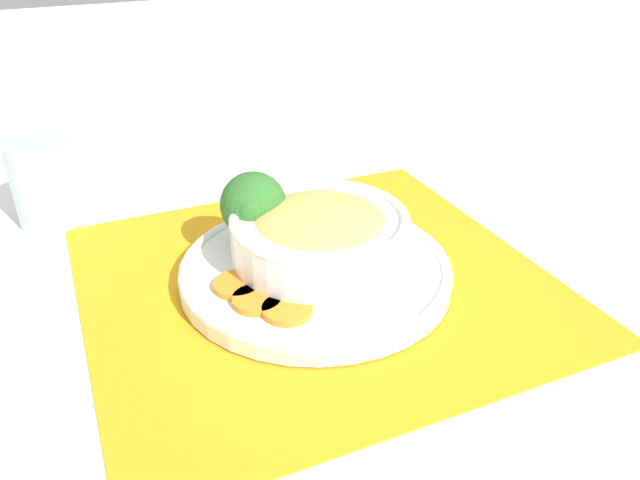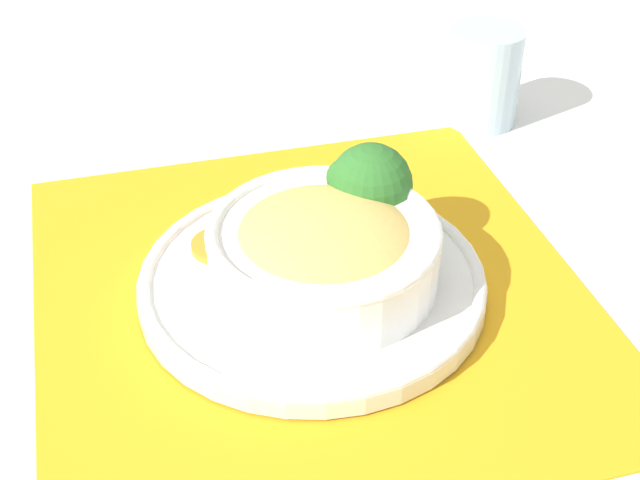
% 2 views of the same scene
% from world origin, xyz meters
% --- Properties ---
extents(ground_plane, '(4.00, 4.00, 0.00)m').
position_xyz_m(ground_plane, '(0.00, 0.00, 0.00)').
color(ground_plane, white).
extents(placemat, '(0.45, 0.48, 0.00)m').
position_xyz_m(placemat, '(0.00, 0.00, 0.00)').
color(placemat, orange).
rests_on(placemat, ground_plane).
extents(plate, '(0.29, 0.29, 0.02)m').
position_xyz_m(plate, '(0.00, 0.00, 0.02)').
color(plate, white).
rests_on(plate, placemat).
extents(bowl, '(0.19, 0.19, 0.07)m').
position_xyz_m(bowl, '(0.01, -0.01, 0.05)').
color(bowl, white).
rests_on(bowl, plate).
extents(broccoli_floret, '(0.07, 0.07, 0.09)m').
position_xyz_m(broccoli_floret, '(0.06, 0.05, 0.07)').
color(broccoli_floret, '#84AD5B').
rests_on(broccoli_floret, plate).
extents(carrot_slice_near, '(0.05, 0.05, 0.01)m').
position_xyz_m(carrot_slice_near, '(-0.01, 0.09, 0.02)').
color(carrot_slice_near, orange).
rests_on(carrot_slice_near, plate).
extents(carrot_slice_middle, '(0.05, 0.05, 0.01)m').
position_xyz_m(carrot_slice_middle, '(-0.04, 0.08, 0.02)').
color(carrot_slice_middle, orange).
rests_on(carrot_slice_middle, plate).
extents(carrot_slice_far, '(0.05, 0.05, 0.01)m').
position_xyz_m(carrot_slice_far, '(-0.07, 0.06, 0.02)').
color(carrot_slice_far, orange).
rests_on(carrot_slice_far, plate).
extents(water_glass, '(0.08, 0.08, 0.11)m').
position_xyz_m(water_glass, '(0.26, 0.25, 0.05)').
color(water_glass, silver).
rests_on(water_glass, ground_plane).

